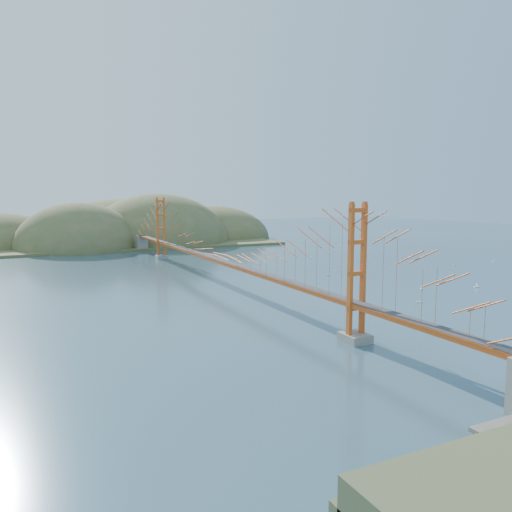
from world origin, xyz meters
name	(u,v)px	position (x,y,z in m)	size (l,w,h in m)	color
ground	(221,284)	(0.00, 0.00, 0.00)	(320.00, 320.00, 0.00)	#2B4656
bridge	(220,233)	(0.00, 0.18, 7.01)	(2.20, 94.40, 12.00)	gray
far_headlands	(130,241)	(2.21, 68.52, 0.00)	(84.00, 58.00, 25.00)	olive
sailboat_14	(421,288)	(22.01, -14.98, 0.14)	(0.59, 0.59, 0.62)	white
sailboat_5	(455,264)	(43.95, -0.52, 0.15)	(0.61, 0.63, 0.70)	white
sailboat_2	(477,286)	(29.70, -17.14, 0.16)	(0.66, 0.66, 0.74)	white
sailboat_11	(424,258)	(45.58, 8.51, 0.15)	(0.64, 0.64, 0.67)	white
sailboat_1	(328,275)	(17.48, -0.36, 0.15)	(0.61, 0.61, 0.65)	white
sailboat_7	(269,253)	(22.54, 28.69, 0.14)	(0.52, 0.44, 0.60)	white
sailboat_17	(349,253)	(37.43, 21.25, 0.14)	(0.50, 0.47, 0.57)	white
sailboat_0	(336,271)	(20.83, 2.37, 0.14)	(0.47, 0.52, 0.59)	white
sailboat_3	(259,263)	(13.62, 15.70, 0.15)	(0.59, 0.53, 0.67)	white
sailboat_4	(363,259)	(33.52, 11.64, 0.14)	(0.51, 0.53, 0.60)	white
sailboat_15	(334,251)	(36.98, 26.08, 0.14)	(0.48, 0.53, 0.59)	white
sailboat_8	(339,246)	(43.23, 33.03, 0.16)	(0.65, 0.65, 0.71)	white
sailboat_6	(419,301)	(15.99, -20.79, 0.15)	(0.66, 0.66, 0.69)	white
sailboat_9	(493,262)	(52.67, -1.27, 0.14)	(0.47, 0.54, 0.62)	white
sailboat_16	(310,258)	(25.83, 17.96, 0.15)	(0.60, 0.60, 0.67)	white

